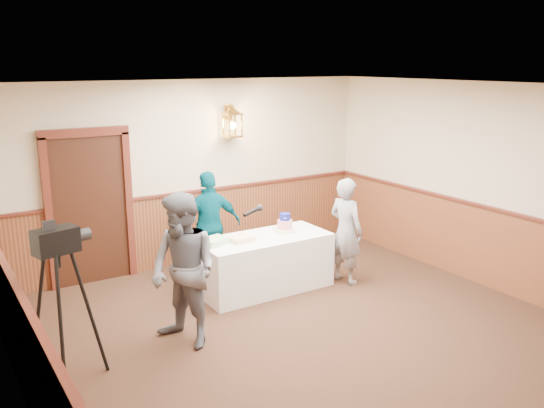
# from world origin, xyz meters

# --- Properties ---
(ground) EXTENTS (7.00, 7.00, 0.00)m
(ground) POSITION_xyz_m (0.00, 0.00, 0.00)
(ground) COLOR #321D13
(ground) RESTS_ON ground
(room_shell) EXTENTS (6.02, 7.02, 2.81)m
(room_shell) POSITION_xyz_m (-0.05, 0.45, 1.52)
(room_shell) COLOR beige
(room_shell) RESTS_ON ground
(display_table) EXTENTS (1.80, 0.80, 0.75)m
(display_table) POSITION_xyz_m (0.29, 1.90, 0.38)
(display_table) COLOR white
(display_table) RESTS_ON ground
(tiered_cake) EXTENTS (0.32, 0.32, 0.26)m
(tiered_cake) POSITION_xyz_m (0.66, 1.95, 0.85)
(tiered_cake) COLOR beige
(tiered_cake) RESTS_ON display_table
(sheet_cake_yellow) EXTENTS (0.33, 0.26, 0.06)m
(sheet_cake_yellow) POSITION_xyz_m (-0.06, 1.89, 0.78)
(sheet_cake_yellow) COLOR #DABA82
(sheet_cake_yellow) RESTS_ON display_table
(sheet_cake_green) EXTENTS (0.39, 0.34, 0.08)m
(sheet_cake_green) POSITION_xyz_m (-0.41, 1.97, 0.79)
(sheet_cake_green) COLOR #A7E5A1
(sheet_cake_green) RESTS_ON display_table
(interviewer) EXTENTS (1.59, 1.00, 1.71)m
(interviewer) POSITION_xyz_m (-1.27, 1.02, 0.86)
(interviewer) COLOR #5A5C64
(interviewer) RESTS_ON ground
(baker) EXTENTS (0.46, 0.61, 1.51)m
(baker) POSITION_xyz_m (1.40, 1.52, 0.75)
(baker) COLOR gray
(baker) RESTS_ON ground
(assistant_p) EXTENTS (0.96, 0.49, 1.57)m
(assistant_p) POSITION_xyz_m (-0.13, 2.68, 0.78)
(assistant_p) COLOR #024755
(assistant_p) RESTS_ON ground
(tv_camera_rig) EXTENTS (0.63, 0.58, 1.59)m
(tv_camera_rig) POSITION_xyz_m (-2.59, 0.81, 0.72)
(tv_camera_rig) COLOR black
(tv_camera_rig) RESTS_ON ground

